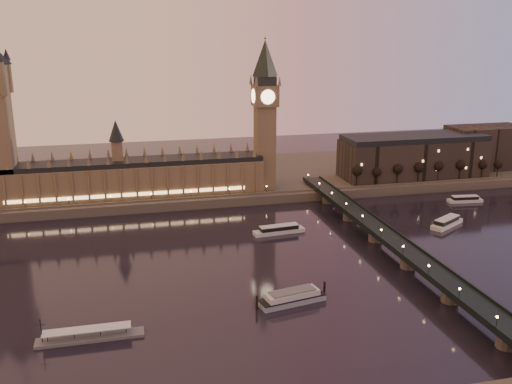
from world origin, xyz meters
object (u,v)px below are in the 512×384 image
(cruise_boat_a, at_px, (279,230))
(cruise_boat_b, at_px, (465,199))
(pontoon_pier, at_px, (90,336))
(moored_barge, at_px, (292,297))

(cruise_boat_a, height_order, cruise_boat_b, cruise_boat_a)
(cruise_boat_b, distance_m, pontoon_pier, 275.05)
(cruise_boat_a, bearing_deg, cruise_boat_b, 6.74)
(cruise_boat_a, relative_size, pontoon_pier, 0.76)
(moored_barge, bearing_deg, cruise_boat_a, 66.94)
(pontoon_pier, bearing_deg, cruise_boat_a, 43.42)
(moored_barge, bearing_deg, pontoon_pier, 176.34)
(cruise_boat_a, height_order, pontoon_pier, pontoon_pier)
(cruise_boat_a, height_order, moored_barge, moored_barge)
(cruise_boat_b, xyz_separation_m, pontoon_pier, (-243.76, -127.40, -0.79))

